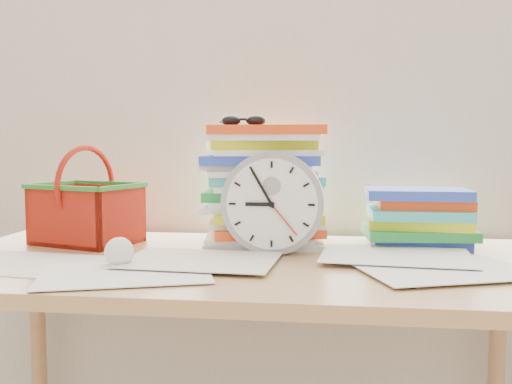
# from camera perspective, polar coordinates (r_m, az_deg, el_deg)

# --- Properties ---
(curtain) EXTENTS (2.40, 0.01, 2.50)m
(curtain) POSITION_cam_1_polar(r_m,az_deg,el_deg) (1.67, 0.34, 14.93)
(curtain) COLOR silver
(curtain) RESTS_ON room_shell
(desk) EXTENTS (1.40, 0.70, 0.75)m
(desk) POSITION_cam_1_polar(r_m,az_deg,el_deg) (1.31, -1.74, -9.89)
(desk) COLOR tan
(desk) RESTS_ON ground
(paper_stack) EXTENTS (0.36, 0.31, 0.30)m
(paper_stack) POSITION_cam_1_polar(r_m,az_deg,el_deg) (1.47, 0.73, 0.68)
(paper_stack) COLOR white
(paper_stack) RESTS_ON desk
(clock) EXTENTS (0.24, 0.05, 0.24)m
(clock) POSITION_cam_1_polar(r_m,az_deg,el_deg) (1.33, 1.69, -1.12)
(clock) COLOR gray
(clock) RESTS_ON desk
(sunglasses) EXTENTS (0.13, 0.11, 0.03)m
(sunglasses) POSITION_cam_1_polar(r_m,az_deg,el_deg) (1.49, -1.28, 7.16)
(sunglasses) COLOR black
(sunglasses) RESTS_ON paper_stack
(book_stack) EXTENTS (0.29, 0.22, 0.15)m
(book_stack) POSITION_cam_1_polar(r_m,az_deg,el_deg) (1.49, 16.40, -2.49)
(book_stack) COLOR white
(book_stack) RESTS_ON desk
(basket) EXTENTS (0.30, 0.26, 0.25)m
(basket) POSITION_cam_1_polar(r_m,az_deg,el_deg) (1.54, -16.59, -0.36)
(basket) COLOR red
(basket) RESTS_ON desk
(crumpled_ball) EXTENTS (0.06, 0.06, 0.06)m
(crumpled_ball) POSITION_cam_1_polar(r_m,az_deg,el_deg) (1.24, -13.55, -5.84)
(crumpled_ball) COLOR white
(crumpled_ball) RESTS_ON desk
(scattered_papers) EXTENTS (1.26, 0.42, 0.02)m
(scattered_papers) POSITION_cam_1_polar(r_m,az_deg,el_deg) (1.29, -1.75, -6.42)
(scattered_papers) COLOR white
(scattered_papers) RESTS_ON desk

